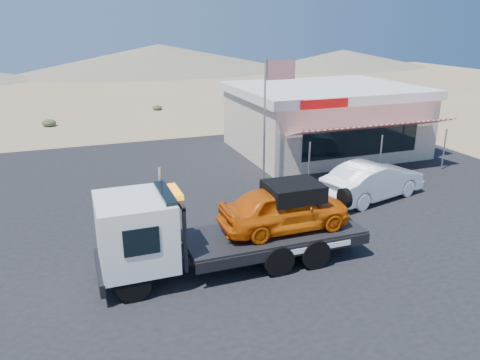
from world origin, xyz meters
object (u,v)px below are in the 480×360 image
(white_sedan, at_px, (373,180))
(jerky_store, at_px, (324,118))
(tow_truck, at_px, (228,223))
(flagpole, at_px, (269,107))

(white_sedan, relative_size, jerky_store, 0.48)
(jerky_store, bearing_deg, tow_truck, -131.01)
(white_sedan, xyz_separation_m, jerky_store, (2.03, 8.00, 1.14))
(tow_truck, xyz_separation_m, flagpole, (4.46, 7.06, 2.24))
(flagpole, bearing_deg, tow_truck, -122.30)
(tow_truck, relative_size, white_sedan, 1.68)
(jerky_store, bearing_deg, flagpole, -141.21)
(jerky_store, distance_m, flagpole, 7.36)
(tow_truck, distance_m, white_sedan, 8.77)
(tow_truck, height_order, white_sedan, tow_truck)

